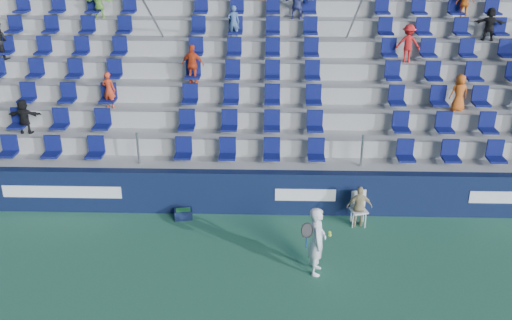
{
  "coord_description": "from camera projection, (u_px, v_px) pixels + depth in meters",
  "views": [
    {
      "loc": [
        0.57,
        -10.43,
        7.54
      ],
      "look_at": [
        0.2,
        2.8,
        1.7
      ],
      "focal_mm": 40.0,
      "sensor_mm": 36.0,
      "label": 1
    }
  ],
  "objects": [
    {
      "name": "line_judge_chair",
      "position": [
        359.0,
        205.0,
        14.74
      ],
      "size": [
        0.48,
        0.5,
        0.9
      ],
      "color": "white",
      "rests_on": "ground"
    },
    {
      "name": "ball_bin",
      "position": [
        183.0,
        214.0,
        15.1
      ],
      "size": [
        0.52,
        0.39,
        0.26
      ],
      "color": "#0E1735",
      "rests_on": "ground"
    },
    {
      "name": "grandstand",
      "position": [
        255.0,
        83.0,
        19.28
      ],
      "size": [
        24.0,
        8.17,
        6.63
      ],
      "color": "#9D9D98",
      "rests_on": "ground"
    },
    {
      "name": "tennis_player",
      "position": [
        317.0,
        241.0,
        12.6
      ],
      "size": [
        0.69,
        0.65,
        1.63
      ],
      "color": "white",
      "rests_on": "ground"
    },
    {
      "name": "ground",
      "position": [
        243.0,
        281.0,
        12.6
      ],
      "size": [
        70.0,
        70.0,
        0.0
      ],
      "primitive_type": "plane",
      "color": "#2D6A4C",
      "rests_on": "ground"
    },
    {
      "name": "line_judge",
      "position": [
        359.0,
        207.0,
        14.59
      ],
      "size": [
        0.66,
        0.28,
        1.12
      ],
      "primitive_type": "imported",
      "rotation": [
        0.0,
        0.0,
        3.16
      ],
      "color": "tan",
      "rests_on": "ground"
    },
    {
      "name": "sponsor_wall",
      "position": [
        249.0,
        192.0,
        15.24
      ],
      "size": [
        24.0,
        0.32,
        1.2
      ],
      "color": "#0F1939",
      "rests_on": "ground"
    }
  ]
}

